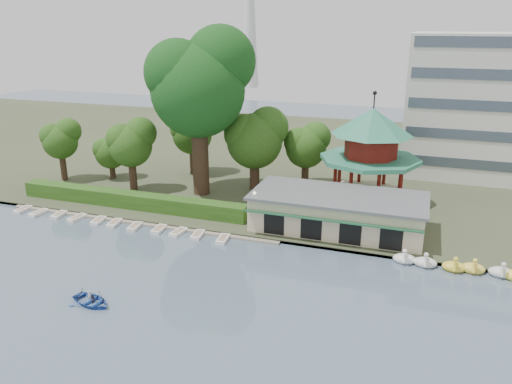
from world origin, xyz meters
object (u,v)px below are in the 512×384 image
at_px(big_tree, 199,81).
at_px(rowboat_with_passengers, 91,298).
at_px(pavilion, 371,146).
at_px(boathouse, 338,211).
at_px(dock, 138,222).

relative_size(big_tree, rowboat_with_passengers, 3.67).
bearing_deg(big_tree, rowboat_with_passengers, -84.68).
height_order(big_tree, rowboat_with_passengers, big_tree).
height_order(pavilion, big_tree, big_tree).
bearing_deg(boathouse, big_tree, 161.74).
height_order(boathouse, pavilion, pavilion).
bearing_deg(big_tree, dock, -106.04).
distance_m(big_tree, rowboat_with_passengers, 31.11).
xyz_separation_m(boathouse, big_tree, (-18.84, 6.22, 12.53)).
bearing_deg(pavilion, boathouse, -101.28).
height_order(dock, rowboat_with_passengers, rowboat_with_passengers).
xyz_separation_m(pavilion, big_tree, (-20.84, -3.81, 7.42)).
bearing_deg(rowboat_with_passengers, dock, 109.13).
bearing_deg(dock, rowboat_with_passengers, -70.87).
bearing_deg(rowboat_with_passengers, big_tree, 95.32).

